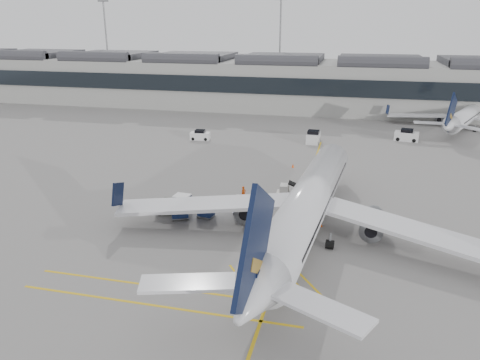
% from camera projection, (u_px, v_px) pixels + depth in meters
% --- Properties ---
extents(ground, '(220.00, 220.00, 0.00)m').
position_uv_depth(ground, '(187.00, 232.00, 46.36)').
color(ground, gray).
rests_on(ground, ground).
extents(terminal, '(200.00, 20.45, 12.40)m').
position_uv_depth(terminal, '(290.00, 82.00, 110.49)').
color(terminal, '#9E9E99').
rests_on(terminal, ground).
extents(light_masts, '(113.00, 0.60, 25.45)m').
position_uv_depth(light_masts, '(293.00, 43.00, 121.11)').
color(light_masts, slate).
rests_on(light_masts, ground).
extents(apron_markings, '(0.25, 60.00, 0.01)m').
position_uv_depth(apron_markings, '(300.00, 205.00, 53.28)').
color(apron_markings, gold).
rests_on(apron_markings, ground).
extents(airliner_main, '(37.91, 41.58, 11.05)m').
position_uv_depth(airliner_main, '(307.00, 205.00, 44.48)').
color(airliner_main, silver).
rests_on(airliner_main, ground).
extents(airliner_far, '(27.73, 30.64, 8.66)m').
position_uv_depth(airliner_far, '(467.00, 116.00, 89.97)').
color(airliner_far, silver).
rests_on(airliner_far, ground).
extents(belt_loader, '(5.15, 1.91, 2.09)m').
position_uv_depth(belt_loader, '(294.00, 194.00, 54.94)').
color(belt_loader, beige).
rests_on(belt_loader, ground).
extents(baggage_cart_a, '(1.88, 1.64, 1.76)m').
position_uv_depth(baggage_cart_a, '(206.00, 209.00, 49.64)').
color(baggage_cart_a, gray).
rests_on(baggage_cart_a, ground).
extents(baggage_cart_b, '(1.86, 1.57, 1.86)m').
position_uv_depth(baggage_cart_b, '(242.00, 205.00, 50.58)').
color(baggage_cart_b, gray).
rests_on(baggage_cart_b, ground).
extents(baggage_cart_c, '(1.95, 1.66, 1.92)m').
position_uv_depth(baggage_cart_c, '(182.00, 203.00, 51.07)').
color(baggage_cart_c, gray).
rests_on(baggage_cart_c, ground).
extents(baggage_cart_d, '(2.31, 2.14, 1.95)m').
position_uv_depth(baggage_cart_d, '(180.00, 209.00, 49.29)').
color(baggage_cart_d, gray).
rests_on(baggage_cart_d, ground).
extents(ramp_agent_a, '(0.72, 0.74, 1.72)m').
position_uv_depth(ramp_agent_a, '(244.00, 193.00, 54.33)').
color(ramp_agent_a, '#E44C0C').
rests_on(ramp_agent_a, ground).
extents(ramp_agent_b, '(0.95, 0.87, 1.59)m').
position_uv_depth(ramp_agent_b, '(242.00, 205.00, 51.16)').
color(ramp_agent_b, '#E3480B').
rests_on(ramp_agent_b, ground).
extents(pushback_tug, '(3.17, 2.32, 1.60)m').
position_uv_depth(pushback_tug, '(170.00, 207.00, 50.78)').
color(pushback_tug, '#484C40').
rests_on(pushback_tug, ground).
extents(safety_cone_nose, '(0.38, 0.38, 0.53)m').
position_uv_depth(safety_cone_nose, '(293.00, 166.00, 66.82)').
color(safety_cone_nose, '#F24C0A').
rests_on(safety_cone_nose, ground).
extents(safety_cone_engine, '(0.33, 0.33, 0.45)m').
position_uv_depth(safety_cone_engine, '(321.00, 224.00, 47.57)').
color(safety_cone_engine, '#F24C0A').
rests_on(safety_cone_engine, ground).
extents(service_van_left, '(3.54, 2.07, 1.73)m').
position_uv_depth(service_van_left, '(200.00, 135.00, 82.37)').
color(service_van_left, silver).
rests_on(service_van_left, ground).
extents(service_van_mid, '(2.14, 4.11, 2.08)m').
position_uv_depth(service_van_mid, '(313.00, 137.00, 80.41)').
color(service_van_mid, silver).
rests_on(service_van_mid, ground).
extents(service_van_right, '(4.27, 2.62, 2.05)m').
position_uv_depth(service_van_right, '(407.00, 136.00, 81.61)').
color(service_van_right, silver).
rests_on(service_van_right, ground).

